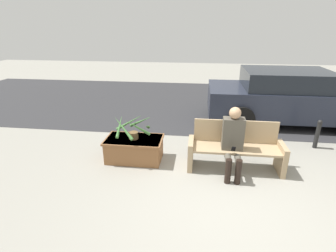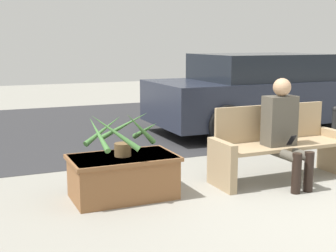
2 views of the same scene
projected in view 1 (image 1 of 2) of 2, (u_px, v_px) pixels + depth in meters
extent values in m
plane|color=gray|center=(231.00, 201.00, 4.03)|extent=(30.00, 30.00, 0.00)
cube|color=#2D2D30|center=(215.00, 103.00, 9.00)|extent=(20.00, 6.00, 0.01)
cube|color=tan|center=(191.00, 153.00, 4.91)|extent=(0.09, 0.53, 0.54)
cube|color=tan|center=(281.00, 158.00, 4.73)|extent=(0.09, 0.53, 0.54)
cube|color=tan|center=(236.00, 149.00, 4.76)|extent=(1.54, 0.49, 0.04)
cube|color=tan|center=(235.00, 131.00, 4.90)|extent=(1.54, 0.04, 0.44)
cube|color=#4C473D|center=(233.00, 134.00, 4.62)|extent=(0.37, 0.22, 0.58)
sphere|color=tan|center=(235.00, 113.00, 4.46)|extent=(0.21, 0.21, 0.21)
cylinder|color=#4C473D|center=(228.00, 156.00, 4.55)|extent=(0.11, 0.45, 0.11)
cylinder|color=#4C473D|center=(237.00, 157.00, 4.53)|extent=(0.11, 0.45, 0.11)
cylinder|color=black|center=(228.00, 171.00, 4.41)|extent=(0.10, 0.10, 0.45)
cylinder|color=black|center=(238.00, 172.00, 4.39)|extent=(0.10, 0.10, 0.45)
cube|color=black|center=(233.00, 149.00, 4.48)|extent=(0.07, 0.09, 0.12)
cube|color=brown|center=(134.00, 149.00, 5.18)|extent=(1.06, 0.61, 0.45)
cube|color=brown|center=(134.00, 140.00, 5.10)|extent=(1.11, 0.66, 0.04)
cylinder|color=brown|center=(134.00, 135.00, 5.07)|extent=(0.18, 0.18, 0.14)
cone|color=#427538|center=(147.00, 127.00, 5.00)|extent=(0.12, 0.56, 0.29)
cone|color=#427538|center=(141.00, 121.00, 5.20)|extent=(0.52, 0.26, 0.34)
cone|color=#427538|center=(130.00, 122.00, 5.23)|extent=(0.52, 0.33, 0.28)
cone|color=#427538|center=(120.00, 126.00, 5.01)|extent=(0.11, 0.55, 0.31)
cone|color=#427538|center=(123.00, 128.00, 4.82)|extent=(0.46, 0.35, 0.37)
cone|color=#427538|center=(138.00, 127.00, 4.79)|extent=(0.44, 0.33, 0.41)
cube|color=#232838|center=(287.00, 101.00, 7.08)|extent=(4.19, 1.80, 0.73)
cube|color=black|center=(286.00, 79.00, 6.88)|extent=(2.18, 1.66, 0.47)
cylinder|color=black|center=(322.00, 103.00, 7.86)|extent=(0.65, 0.18, 0.65)
cylinder|color=black|center=(241.00, 119.00, 6.49)|extent=(0.65, 0.18, 0.65)
cylinder|color=black|center=(233.00, 100.00, 8.16)|extent=(0.65, 0.18, 0.65)
cylinder|color=black|center=(317.00, 136.00, 5.65)|extent=(0.09, 0.09, 0.57)
sphere|color=black|center=(320.00, 122.00, 5.54)|extent=(0.10, 0.10, 0.10)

